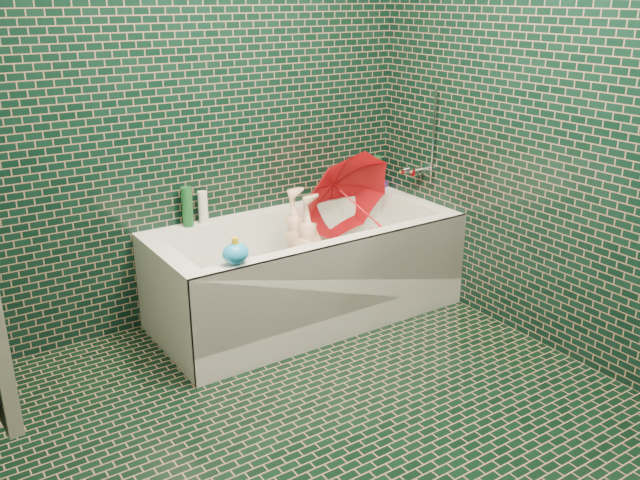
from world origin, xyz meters
TOP-DOWN VIEW (x-y plane):
  - floor at (0.00, 0.00)m, footprint 2.80×2.80m
  - wall_back at (0.00, 1.40)m, footprint 2.80×0.00m
  - wall_right at (1.30, 0.00)m, footprint 0.00×2.80m
  - bathtub at (0.45, 1.01)m, footprint 1.70×0.75m
  - bath_mat at (0.45, 1.02)m, footprint 1.35×0.47m
  - water at (0.45, 1.02)m, footprint 1.48×0.53m
  - faucet at (1.26, 1.02)m, footprint 0.18×0.19m
  - child at (0.44, 1.00)m, footprint 0.89×0.39m
  - umbrella at (0.85, 1.09)m, footprint 0.74×0.74m
  - soap_bottle_a at (1.17, 1.36)m, footprint 0.12×0.12m
  - soap_bottle_b at (1.25, 1.34)m, footprint 0.10×0.11m
  - soap_bottle_c at (1.08, 1.32)m, footprint 0.17×0.17m
  - bottle_right_tall at (1.17, 1.32)m, footprint 0.07×0.07m
  - bottle_right_pump at (1.15, 1.33)m, footprint 0.05×0.05m
  - bottle_left_tall at (-0.10, 1.34)m, footprint 0.08×0.08m
  - bottle_left_short at (-0.01, 1.35)m, footprint 0.06×0.06m
  - rubber_duck at (0.95, 1.35)m, footprint 0.12×0.09m
  - bath_toy at (-0.14, 0.71)m, footprint 0.15×0.13m

SIDE VIEW (x-z plane):
  - floor at x=0.00m, z-range 0.00..0.00m
  - bath_mat at x=0.45m, z-range 0.15..0.16m
  - bathtub at x=0.45m, z-range -0.06..0.49m
  - water at x=0.45m, z-range 0.30..0.30m
  - child at x=0.44m, z-range 0.18..0.44m
  - soap_bottle_a at x=1.17m, z-range 0.43..0.67m
  - soap_bottle_b at x=1.25m, z-range 0.46..0.64m
  - soap_bottle_c at x=1.08m, z-range 0.46..0.64m
  - umbrella at x=0.85m, z-range 0.16..0.98m
  - rubber_duck at x=0.95m, z-range 0.55..0.64m
  - bath_toy at x=-0.14m, z-range 0.54..0.67m
  - bottle_left_short at x=-0.01m, z-range 0.55..0.73m
  - bottle_right_pump at x=1.15m, z-range 0.55..0.74m
  - bottle_left_tall at x=-0.10m, z-range 0.55..0.77m
  - bottle_right_tall at x=1.17m, z-range 0.55..0.78m
  - faucet at x=1.26m, z-range 0.50..1.05m
  - wall_back at x=0.00m, z-range -0.15..2.65m
  - wall_right at x=1.30m, z-range -0.15..2.65m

